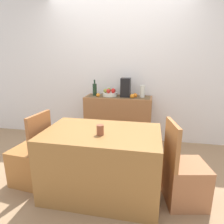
% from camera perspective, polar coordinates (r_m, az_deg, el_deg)
% --- Properties ---
extents(ground_plane, '(6.40, 6.40, 0.02)m').
position_cam_1_polar(ground_plane, '(2.91, -2.05, -16.06)').
color(ground_plane, '#9C7B59').
rests_on(ground_plane, ground).
extents(room_wall_rear, '(6.40, 0.06, 2.70)m').
position_cam_1_polar(room_wall_rear, '(3.64, 2.15, 12.92)').
color(room_wall_rear, white).
rests_on(room_wall_rear, ground).
extents(sideboard_console, '(1.15, 0.42, 0.85)m').
position_cam_1_polar(sideboard_console, '(3.54, 1.79, -2.34)').
color(sideboard_console, '#9B663D').
rests_on(sideboard_console, ground).
extents(table_runner, '(1.09, 0.32, 0.01)m').
position_cam_1_polar(table_runner, '(3.44, 1.85, 4.52)').
color(table_runner, brown).
rests_on(table_runner, sideboard_console).
extents(fruit_bowl, '(0.26, 0.26, 0.06)m').
position_cam_1_polar(fruit_bowl, '(3.46, -0.58, 5.14)').
color(fruit_bowl, white).
rests_on(fruit_bowl, table_runner).
extents(apple_right, '(0.07, 0.07, 0.07)m').
position_cam_1_polar(apple_right, '(3.44, -1.90, 6.17)').
color(apple_right, '#989C3D').
rests_on(apple_right, fruit_bowl).
extents(apple_front, '(0.07, 0.07, 0.07)m').
position_cam_1_polar(apple_front, '(3.50, -0.88, 6.36)').
color(apple_front, '#82A52C').
rests_on(apple_front, fruit_bowl).
extents(apple_left, '(0.08, 0.08, 0.08)m').
position_cam_1_polar(apple_left, '(3.42, 0.37, 6.20)').
color(apple_left, red).
rests_on(apple_left, fruit_bowl).
extents(apple_rear, '(0.07, 0.07, 0.07)m').
position_cam_1_polar(apple_rear, '(3.40, -1.02, 6.09)').
color(apple_rear, red).
rests_on(apple_rear, fruit_bowl).
extents(wine_bottle, '(0.07, 0.07, 0.28)m').
position_cam_1_polar(wine_bottle, '(3.51, -5.02, 6.51)').
color(wine_bottle, '#1C3520').
rests_on(wine_bottle, sideboard_console).
extents(coffee_maker, '(0.16, 0.18, 0.32)m').
position_cam_1_polar(coffee_maker, '(3.39, 3.95, 7.05)').
color(coffee_maker, black).
rests_on(coffee_maker, sideboard_console).
extents(ceramic_vase, '(0.08, 0.08, 0.21)m').
position_cam_1_polar(ceramic_vase, '(3.38, 8.75, 5.88)').
color(ceramic_vase, silver).
rests_on(ceramic_vase, sideboard_console).
extents(orange_loose_far, '(0.07, 0.07, 0.07)m').
position_cam_1_polar(orange_loose_far, '(3.41, -4.05, 4.91)').
color(orange_loose_far, orange).
rests_on(orange_loose_far, sideboard_console).
extents(orange_loose_end, '(0.07, 0.07, 0.07)m').
position_cam_1_polar(orange_loose_end, '(3.30, 5.87, 4.58)').
color(orange_loose_end, orange).
rests_on(orange_loose_end, sideboard_console).
extents(orange_loose_mid, '(0.07, 0.07, 0.07)m').
position_cam_1_polar(orange_loose_mid, '(3.37, 6.71, 4.80)').
color(orange_loose_mid, orange).
rests_on(orange_loose_mid, sideboard_console).
extents(dining_table, '(1.26, 0.80, 0.74)m').
position_cam_1_polar(dining_table, '(2.30, -2.89, -14.24)').
color(dining_table, olive).
rests_on(dining_table, ground).
extents(coffee_cup, '(0.07, 0.07, 0.11)m').
position_cam_1_polar(coffee_cup, '(2.02, -3.42, -5.20)').
color(coffee_cup, brown).
rests_on(coffee_cup, dining_table).
extents(chair_near_window, '(0.44, 0.44, 0.90)m').
position_cam_1_polar(chair_near_window, '(2.69, -22.21, -13.33)').
color(chair_near_window, '#A56A34').
rests_on(chair_near_window, ground).
extents(chair_by_corner, '(0.47, 0.47, 0.90)m').
position_cam_1_polar(chair_by_corner, '(2.33, 20.14, -17.85)').
color(chair_by_corner, '#A26742').
rests_on(chair_by_corner, ground).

